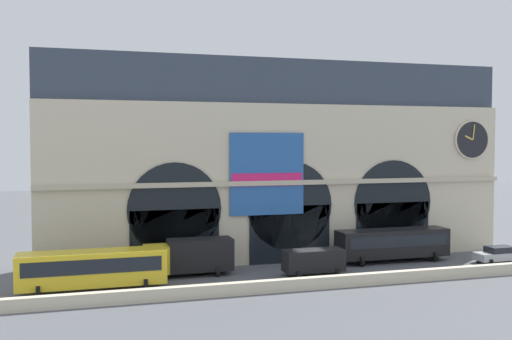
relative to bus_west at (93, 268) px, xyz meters
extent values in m
plane|color=#54565B|center=(18.06, 0.88, -1.78)|extent=(200.00, 200.00, 0.00)
cube|color=beige|center=(18.06, -4.16, -1.31)|extent=(90.00, 0.70, 0.95)
cube|color=beige|center=(18.06, 8.14, 5.71)|extent=(45.63, 4.51, 14.98)
cube|color=#333D4C|center=(18.06, 8.44, 15.36)|extent=(45.63, 3.91, 4.32)
cube|color=black|center=(7.20, 5.83, 0.92)|extent=(7.97, 0.20, 5.40)
cylinder|color=black|center=(7.20, 5.83, 3.62)|extent=(8.39, 0.20, 8.39)
cube|color=black|center=(18.06, 5.83, 0.92)|extent=(7.97, 0.20, 5.40)
cylinder|color=black|center=(18.06, 5.83, 3.62)|extent=(8.39, 0.20, 8.39)
cube|color=black|center=(28.93, 5.83, 0.92)|extent=(7.97, 0.20, 5.40)
cylinder|color=black|center=(28.93, 5.83, 3.62)|extent=(8.39, 0.20, 8.39)
cylinder|color=beige|center=(37.91, 5.73, 9.85)|extent=(4.01, 0.25, 4.01)
cylinder|color=black|center=(37.91, 5.61, 9.85)|extent=(3.72, 0.06, 3.72)
cube|color=gold|center=(37.43, 5.55, 10.04)|extent=(1.01, 0.04, 0.54)
cube|color=gold|center=(37.98, 5.53, 10.63)|extent=(0.28, 0.04, 1.58)
cube|color=#2659A5|center=(15.77, 5.71, 6.66)|extent=(7.14, 0.12, 7.61)
cube|color=#DB1E66|center=(15.77, 5.63, 6.14)|extent=(6.85, 0.04, 1.20)
cube|color=#C0B49A|center=(18.06, 5.73, 5.82)|extent=(45.63, 0.50, 0.44)
cube|color=gold|center=(0.00, 0.01, 0.02)|extent=(11.00, 2.50, 2.60)
cube|color=black|center=(0.00, -1.26, 0.37)|extent=(10.12, 0.04, 1.10)
cylinder|color=black|center=(-3.85, -1.12, -1.28)|extent=(0.28, 1.00, 1.00)
cylinder|color=black|center=(-3.85, 1.13, -1.28)|extent=(0.28, 1.00, 1.00)
cylinder|color=black|center=(3.85, -1.12, -1.28)|extent=(0.28, 1.00, 1.00)
cylinder|color=black|center=(3.85, 1.13, -1.28)|extent=(0.28, 1.00, 1.00)
cube|color=gold|center=(5.18, 3.19, -0.21)|extent=(2.00, 2.30, 2.30)
cube|color=black|center=(8.93, 3.19, -0.01)|extent=(5.50, 2.30, 2.70)
cylinder|color=black|center=(5.08, 2.16, -1.36)|extent=(0.28, 0.84, 0.84)
cylinder|color=black|center=(5.08, 4.23, -1.36)|extent=(0.28, 0.84, 0.84)
cylinder|color=black|center=(10.18, 2.16, -1.36)|extent=(0.28, 0.84, 0.84)
cylinder|color=black|center=(10.18, 4.23, -1.36)|extent=(0.28, 0.84, 0.84)
cube|color=black|center=(18.24, 0.37, -0.51)|extent=(5.20, 2.00, 1.86)
cylinder|color=black|center=(16.47, -0.53, -1.44)|extent=(0.28, 0.68, 0.68)
cylinder|color=black|center=(16.47, 1.27, -1.44)|extent=(0.28, 0.68, 0.68)
cylinder|color=black|center=(20.01, -0.53, -1.44)|extent=(0.28, 0.68, 0.68)
cylinder|color=black|center=(20.01, 1.27, -1.44)|extent=(0.28, 0.68, 0.68)
cube|color=black|center=(27.57, 3.45, 0.02)|extent=(11.00, 2.50, 2.60)
cube|color=black|center=(27.57, 2.18, 0.37)|extent=(10.12, 0.04, 1.10)
cylinder|color=black|center=(23.72, 2.33, -1.28)|extent=(0.28, 1.00, 1.00)
cylinder|color=black|center=(23.72, 4.58, -1.28)|extent=(0.28, 1.00, 1.00)
cylinder|color=black|center=(31.42, 2.33, -1.28)|extent=(0.28, 1.00, 1.00)
cylinder|color=black|center=(31.42, 4.58, -1.28)|extent=(0.28, 1.00, 1.00)
cube|color=#ADB2B7|center=(36.85, 0.17, -1.13)|extent=(4.40, 1.80, 0.70)
cube|color=black|center=(37.07, 0.17, -0.51)|extent=(2.46, 1.62, 0.55)
cylinder|color=black|center=(35.40, -0.64, -1.48)|extent=(0.28, 0.60, 0.60)
cylinder|color=black|center=(35.40, 0.98, -1.48)|extent=(0.28, 0.60, 0.60)
cylinder|color=black|center=(38.30, 0.98, -1.48)|extent=(0.28, 0.60, 0.60)
camera|label=1|loc=(-0.75, -46.05, 9.60)|focal=41.31mm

